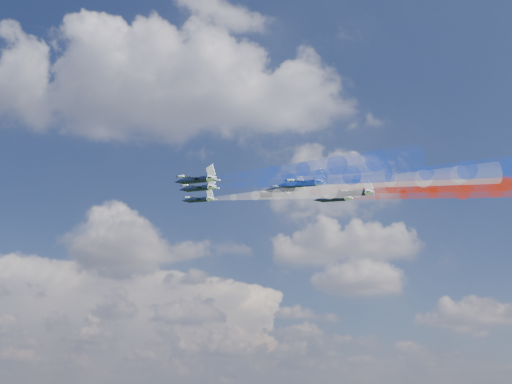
{
  "coord_description": "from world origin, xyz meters",
  "views": [
    {
      "loc": [
        22.81,
        -151.97,
        128.08
      ],
      "look_at": [
        23.14,
        -20.68,
        172.41
      ],
      "focal_mm": 43.75,
      "sensor_mm": 36.0,
      "label": 1
    }
  ],
  "objects": [
    {
      "name": "jet_lead",
      "position": [
        9.13,
        -6.93,
        175.07
      ],
      "size": [
        15.19,
        15.36,
        6.64
      ],
      "primitive_type": null,
      "rotation": [
        0.16,
        -0.17,
        0.82
      ],
      "color": "black"
    },
    {
      "name": "trail_lead",
      "position": [
        27.97,
        -23.67,
        170.96
      ],
      "size": [
        32.62,
        30.36,
        11.06
      ],
      "primitive_type": null,
      "rotation": [
        0.16,
        -0.17,
        0.82
      ],
      "color": "white"
    },
    {
      "name": "jet_inner_left",
      "position": [
        10.79,
        -25.91,
        171.5
      ],
      "size": [
        15.19,
        15.36,
        6.64
      ],
      "primitive_type": null,
      "rotation": [
        0.16,
        -0.17,
        0.82
      ],
      "color": "black"
    },
    {
      "name": "trail_inner_left",
      "position": [
        29.63,
        -42.64,
        167.4
      ],
      "size": [
        32.62,
        30.36,
        11.06
      ],
      "primitive_type": null,
      "rotation": [
        0.16,
        -0.17,
        0.82
      ],
      "color": "blue"
    },
    {
      "name": "jet_inner_right",
      "position": [
        27.3,
        -8.91,
        175.77
      ],
      "size": [
        15.19,
        15.36,
        6.64
      ],
      "primitive_type": null,
      "rotation": [
        0.16,
        -0.17,
        0.82
      ],
      "color": "black"
    },
    {
      "name": "trail_inner_right",
      "position": [
        46.15,
        -25.65,
        171.66
      ],
      "size": [
        32.62,
        30.36,
        11.06
      ],
      "primitive_type": null,
      "rotation": [
        0.16,
        -0.17,
        0.82
      ],
      "color": "red"
    },
    {
      "name": "jet_outer_left",
      "position": [
        11.81,
        -41.52,
        167.77
      ],
      "size": [
        15.19,
        15.36,
        6.64
      ],
      "primitive_type": null,
      "rotation": [
        0.16,
        -0.17,
        0.82
      ],
      "color": "black"
    },
    {
      "name": "trail_outer_left",
      "position": [
        30.65,
        -58.25,
        163.67
      ],
      "size": [
        32.62,
        30.36,
        11.06
      ],
      "primitive_type": null,
      "rotation": [
        0.16,
        -0.17,
        0.82
      ],
      "color": "blue"
    },
    {
      "name": "jet_center_third",
      "position": [
        29.55,
        -25.0,
        171.63
      ],
      "size": [
        15.19,
        15.36,
        6.64
      ],
      "primitive_type": null,
      "rotation": [
        0.16,
        -0.17,
        0.82
      ],
      "color": "black"
    },
    {
      "name": "trail_center_third",
      "position": [
        48.39,
        -41.74,
        167.52
      ],
      "size": [
        32.62,
        30.36,
        11.06
      ],
      "primitive_type": null,
      "rotation": [
        0.16,
        -0.17,
        0.82
      ],
      "color": "white"
    },
    {
      "name": "jet_outer_right",
      "position": [
        42.04,
        -9.13,
        174.55
      ],
      "size": [
        15.19,
        15.36,
        6.64
      ],
      "primitive_type": null,
      "rotation": [
        0.16,
        -0.17,
        0.82
      ],
      "color": "black"
    },
    {
      "name": "trail_outer_right",
      "position": [
        60.88,
        -25.87,
        170.45
      ],
      "size": [
        32.62,
        30.36,
        11.06
      ],
      "primitive_type": null,
      "rotation": [
        0.16,
        -0.17,
        0.82
      ],
      "color": "red"
    },
    {
      "name": "jet_rear_left",
      "position": [
        31.75,
        -41.31,
        167.1
      ],
      "size": [
        15.19,
        15.36,
        6.64
      ],
      "primitive_type": null,
      "rotation": [
        0.16,
        -0.17,
        0.82
      ],
      "color": "black"
    },
    {
      "name": "trail_rear_left",
      "position": [
        50.59,
        -58.05,
        162.99
      ],
      "size": [
        32.62,
        30.36,
        11.06
      ],
      "primitive_type": null,
      "rotation": [
        0.16,
        -0.17,
        0.82
      ],
      "color": "blue"
    },
    {
      "name": "jet_rear_right",
      "position": [
        43.92,
        -25.05,
        170.67
      ],
      "size": [
        15.19,
        15.36,
        6.64
      ],
      "primitive_type": null,
      "rotation": [
        0.16,
        -0.17,
        0.82
      ],
      "color": "black"
    },
    {
      "name": "trail_rear_right",
      "position": [
        62.76,
        -41.78,
        166.57
      ],
      "size": [
        32.62,
        30.36,
        11.06
      ],
      "primitive_type": null,
      "rotation": [
        0.16,
        -0.17,
        0.82
      ],
      "color": "red"
    }
  ]
}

